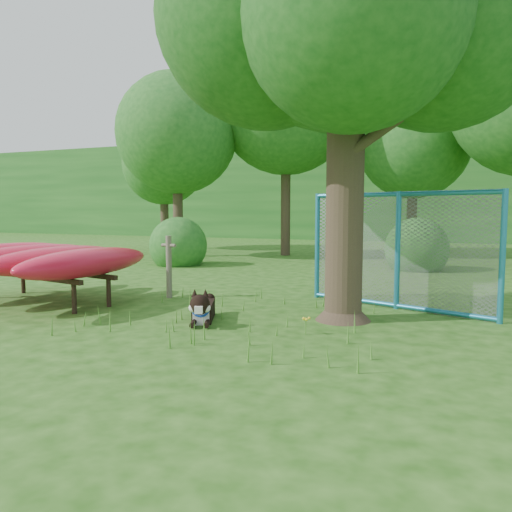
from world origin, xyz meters
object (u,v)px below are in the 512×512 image
at_px(oak_tree, 346,2).
at_px(husky_dog, 203,309).
at_px(kayak_rack, 45,259).
at_px(fence_section, 398,251).

bearing_deg(oak_tree, husky_dog, -152.83).
distance_m(oak_tree, kayak_rack, 6.75).
relative_size(kayak_rack, husky_dog, 2.91).
bearing_deg(husky_dog, fence_section, 17.46).
xyz_separation_m(husky_dog, fence_section, (2.63, 2.20, 0.82)).
relative_size(oak_tree, kayak_rack, 1.99).
bearing_deg(husky_dog, kayak_rack, 151.49).
xyz_separation_m(oak_tree, fence_section, (0.70, 1.21, -3.77)).
bearing_deg(kayak_rack, husky_dog, 5.55).
xyz_separation_m(oak_tree, husky_dog, (-1.93, -0.99, -4.58)).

